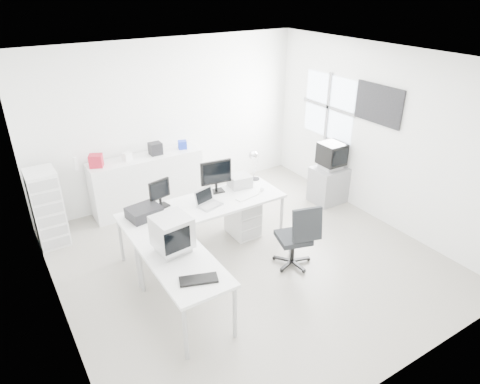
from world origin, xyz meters
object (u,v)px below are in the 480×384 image
laser_printer (240,181)px  sideboard (148,182)px  crt_tv (332,156)px  laptop (210,199)px  office_chair (293,235)px  drawer_pedestal (243,217)px  lcd_monitor_large (216,177)px  lcd_monitor_small (160,194)px  filing_cabinet (47,208)px  crt_monitor (172,235)px  main_desk (205,227)px  side_desk (185,288)px  tv_cabinet (329,184)px  inkjet_printer (144,212)px

laser_printer → sideboard: bearing=130.3°
crt_tv → laptop: bearing=-174.0°
office_chair → sideboard: size_ratio=0.50×
drawer_pedestal → lcd_monitor_large: bearing=150.3°
crt_tv → drawer_pedestal: bearing=-176.4°
lcd_monitor_small → office_chair: 1.94m
office_chair → filing_cabinet: 3.65m
laptop → crt_monitor: size_ratio=0.83×
main_desk → laptop: bearing=-63.4°
main_desk → side_desk: size_ratio=1.71×
tv_cabinet → filing_cabinet: bearing=164.9°
drawer_pedestal → laser_printer: 0.57m
laptop → crt_monitor: crt_monitor is taller
lcd_monitor_large → crt_monitor: size_ratio=1.10×
inkjet_printer → crt_monitor: 0.96m
laser_printer → inkjet_printer: bearing=-169.4°
main_desk → laser_printer: (0.75, 0.22, 0.47)m
main_desk → lcd_monitor_large: lcd_monitor_large is taller
main_desk → sideboard: sideboard is taller
main_desk → office_chair: (0.86, -1.00, 0.11)m
drawer_pedestal → lcd_monitor_small: bearing=170.9°
side_desk → lcd_monitor_large: size_ratio=2.81×
crt_tv → lcd_monitor_small: bearing=178.5°
sideboard → laser_printer: bearing=-56.0°
filing_cabinet → inkjet_printer: bearing=-50.9°
main_desk → lcd_monitor_small: 0.84m
lcd_monitor_small → main_desk: bearing=-37.7°
sideboard → filing_cabinet: bearing=-170.2°
inkjet_printer → crt_monitor: bearing=-98.9°
office_chair → inkjet_printer: bearing=163.5°
crt_monitor → sideboard: (0.62, 2.52, -0.50)m
lcd_monitor_large → sideboard: (-0.58, 1.42, -0.52)m
inkjet_printer → lcd_monitor_small: lcd_monitor_small is taller
main_desk → lcd_monitor_small: (-0.55, 0.25, 0.58)m
crt_tv → sideboard: (-2.83, 1.50, -0.39)m
side_desk → laser_printer: bearing=39.5°
side_desk → tv_cabinet: size_ratio=2.16×
laptop → office_chair: laptop is taller
inkjet_printer → laser_printer: 1.60m
drawer_pedestal → crt_tv: bearing=3.6°
laptop → crt_monitor: 1.18m
inkjet_printer → lcd_monitor_large: size_ratio=0.86×
inkjet_printer → lcd_monitor_small: bearing=17.6°
lcd_monitor_large → crt_tv: size_ratio=1.00×
lcd_monitor_large → inkjet_printer: bearing=-165.3°
crt_monitor → office_chair: size_ratio=0.47×
drawer_pedestal → lcd_monitor_small: size_ratio=1.48×
filing_cabinet → crt_monitor: bearing=-64.9°
tv_cabinet → office_chair: bearing=-146.1°
main_desk → tv_cabinet: bearing=3.7°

